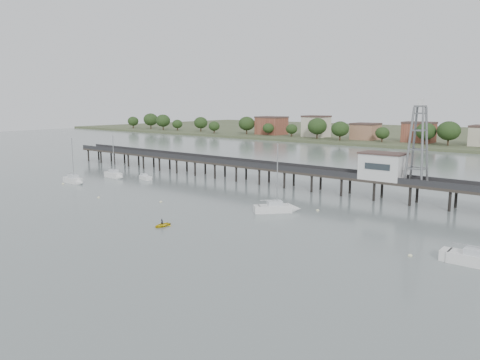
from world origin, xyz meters
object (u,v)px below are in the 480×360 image
at_px(yellow_dinghy, 162,226).
at_px(lattice_tower, 418,145).
at_px(sailboat_c, 281,208).
at_px(white_tender, 145,178).
at_px(sailboat_b, 116,175).
at_px(sailboat_a, 75,181).
at_px(pier, 277,169).

bearing_deg(yellow_dinghy, lattice_tower, 58.37).
height_order(sailboat_c, white_tender, sailboat_c).
bearing_deg(sailboat_b, sailboat_a, -88.85).
height_order(sailboat_b, yellow_dinghy, sailboat_b).
relative_size(sailboat_c, yellow_dinghy, 4.25).
distance_m(sailboat_c, yellow_dinghy, 21.38).
height_order(lattice_tower, yellow_dinghy, lattice_tower).
distance_m(pier, sailboat_c, 26.51).
height_order(lattice_tower, white_tender, lattice_tower).
height_order(sailboat_b, sailboat_c, sailboat_c).
distance_m(white_tender, yellow_dinghy, 45.42).
relative_size(sailboat_a, yellow_dinghy, 3.80).
bearing_deg(lattice_tower, sailboat_a, -157.94).
bearing_deg(pier, sailboat_b, -155.35).
bearing_deg(sailboat_c, sailboat_a, 138.42).
xyz_separation_m(lattice_tower, sailboat_c, (-15.69, -21.05, -10.46)).
xyz_separation_m(sailboat_c, yellow_dinghy, (-8.71, -19.52, -0.65)).
relative_size(sailboat_c, sailboat_a, 1.12).
relative_size(sailboat_a, white_tender, 2.67).
distance_m(pier, white_tender, 32.92).
bearing_deg(yellow_dinghy, sailboat_a, 163.82).
height_order(sailboat_c, sailboat_a, sailboat_c).
distance_m(sailboat_c, sailboat_a, 54.02).
bearing_deg(sailboat_a, lattice_tower, 22.70).
xyz_separation_m(pier, white_tender, (-29.66, -13.89, -3.32)).
relative_size(pier, sailboat_a, 13.38).
bearing_deg(white_tender, yellow_dinghy, -22.37).
xyz_separation_m(sailboat_a, yellow_dinghy, (44.85, -12.50, -0.65)).
relative_size(lattice_tower, sailboat_b, 1.38).
bearing_deg(white_tender, sailboat_a, -106.10).
distance_m(sailboat_b, sailboat_c, 53.24).
bearing_deg(sailboat_a, sailboat_c, 8.10).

